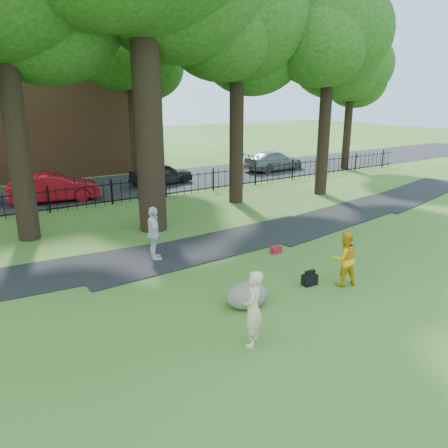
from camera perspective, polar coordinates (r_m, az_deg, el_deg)
ground at (r=12.54m, az=4.31°, el=-8.70°), size 120.00×120.00×0.00m
footpath at (r=16.04m, az=-1.31°, el=-2.86°), size 36.07×3.85×0.03m
street at (r=26.45m, az=-17.25°, el=4.26°), size 80.00×7.00×0.02m
iron_fence at (r=22.58m, az=-14.48°, el=3.99°), size 44.00×0.04×1.20m
tree_row at (r=19.09m, az=-10.75°, el=24.84°), size 26.82×7.96×12.42m
woman at (r=9.71m, az=3.81°, el=-10.96°), size 0.75×0.73×1.74m
man at (r=13.05m, az=15.42°, el=-4.37°), size 0.94×0.82×1.63m
pedestrian at (r=14.60m, az=-9.16°, el=-1.27°), size 0.71×1.15×1.83m
boulder at (r=11.60m, az=3.03°, el=-9.00°), size 1.28×1.03×0.69m
backpack at (r=13.06m, az=11.12°, el=-7.14°), size 0.44×0.29×0.32m
red_bag at (r=15.38m, az=6.82°, el=-3.36°), size 0.38×0.25×0.25m
red_sedan at (r=24.02m, az=-21.34°, el=4.44°), size 4.63×2.21×1.46m
grey_car at (r=27.04m, az=-8.18°, el=6.55°), size 4.07×1.96×1.34m
silver_car at (r=31.97m, az=6.50°, el=8.21°), size 4.85×2.23×1.38m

